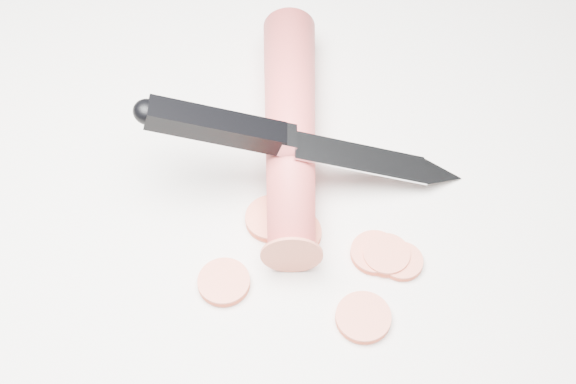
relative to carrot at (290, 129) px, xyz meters
name	(u,v)px	position (x,y,z in m)	size (l,w,h in m)	color
ground	(322,193)	(0.01, -0.05, -0.02)	(2.40, 2.40, 0.00)	silver
carrot	(290,129)	(0.00, 0.00, 0.00)	(0.04, 0.04, 0.21)	#DC3D3D
carrot_slice_0	(296,233)	(-0.02, -0.07, -0.02)	(0.04, 0.04, 0.01)	#DB6347
carrot_slice_1	(363,318)	(-0.01, -0.15, -0.02)	(0.04, 0.04, 0.01)	#DB6347
carrot_slice_2	(271,219)	(-0.03, -0.06, -0.02)	(0.04, 0.04, 0.01)	#DB6347
carrot_slice_3	(375,253)	(0.02, -0.11, -0.02)	(0.03, 0.03, 0.01)	#DB6347
carrot_slice_4	(386,255)	(0.03, -0.11, -0.02)	(0.03, 0.03, 0.01)	#DB6347
carrot_slice_5	(224,282)	(-0.08, -0.09, -0.02)	(0.03, 0.03, 0.01)	#DB6347
carrot_slice_6	(401,261)	(0.03, -0.12, -0.02)	(0.03, 0.03, 0.01)	#DB6347
kitchen_knife	(306,141)	(0.00, -0.03, 0.02)	(0.22, 0.10, 0.08)	#B3B5B9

